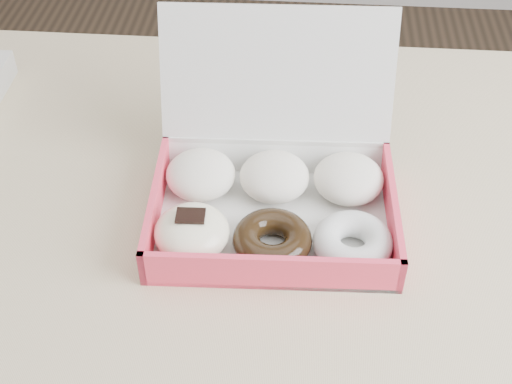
{
  "coord_description": "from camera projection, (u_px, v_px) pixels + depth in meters",
  "views": [
    {
      "loc": [
        0.19,
        -0.7,
        1.4
      ],
      "look_at": [
        0.14,
        -0.08,
        0.83
      ],
      "focal_mm": 50.0,
      "sensor_mm": 36.0,
      "label": 1
    }
  ],
  "objects": [
    {
      "name": "donut_box",
      "position": [
        271.0,
        192.0,
        0.91
      ],
      "size": [
        0.32,
        0.29,
        0.22
      ],
      "rotation": [
        0.0,
        0.0,
        0.04
      ],
      "color": "silver",
      "rests_on": "table"
    },
    {
      "name": "table",
      "position": [
        161.0,
        230.0,
        1.02
      ],
      "size": [
        1.2,
        0.8,
        0.75
      ],
      "color": "tan",
      "rests_on": "ground"
    }
  ]
}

